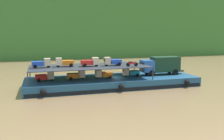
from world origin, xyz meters
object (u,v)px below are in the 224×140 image
object	(u,v)px
covered_lorry	(161,65)
mini_truck_lower_fore	(131,72)
mini_truck_lower_mid	(103,74)
mini_truck_upper_fore	(90,62)
mini_truck_upper_stern	(42,63)
mini_truck_lower_aft	(76,75)
motorcycle_upper_port	(132,64)
mini_truck_upper_mid	(64,62)
cargo_barge	(113,82)
mini_truck_lower_stern	(45,76)
mini_truck_upper_bow	(112,61)

from	to	relation	value
covered_lorry	mini_truck_lower_fore	world-z (taller)	covered_lorry
covered_lorry	mini_truck_lower_fore	bearing A→B (deg)	-177.22
mini_truck_lower_mid	mini_truck_upper_fore	bearing A→B (deg)	-179.40
mini_truck_lower_fore	mini_truck_upper_stern	xyz separation A→B (m)	(-14.19, 0.22, 2.00)
mini_truck_lower_aft	mini_truck_lower_mid	world-z (taller)	same
mini_truck_lower_aft	motorcycle_upper_port	size ratio (longest dim) A/B	1.45
mini_truck_lower_mid	motorcycle_upper_port	distance (m)	4.85
mini_truck_lower_aft	mini_truck_upper_stern	distance (m)	5.50
covered_lorry	mini_truck_upper_mid	distance (m)	16.58
mini_truck_upper_mid	mini_truck_upper_fore	distance (m)	3.96
mini_truck_upper_mid	covered_lorry	bearing A→B (deg)	-0.34
mini_truck_lower_mid	mini_truck_upper_mid	size ratio (longest dim) A/B	1.00
mini_truck_lower_aft	mini_truck_upper_mid	distance (m)	2.69
mini_truck_lower_mid	mini_truck_upper_mid	world-z (taller)	mini_truck_upper_mid
mini_truck_upper_stern	mini_truck_upper_mid	bearing A→B (deg)	2.66
cargo_barge	mini_truck_lower_stern	size ratio (longest dim) A/B	9.95
cargo_barge	motorcycle_upper_port	bearing A→B (deg)	-43.45
mini_truck_upper_stern	mini_truck_upper_fore	xyz separation A→B (m)	(7.27, -0.62, 0.00)
covered_lorry	motorcycle_upper_port	world-z (taller)	covered_lorry
covered_lorry	motorcycle_upper_port	xyz separation A→B (m)	(-6.41, -2.51, 0.74)
mini_truck_lower_mid	motorcycle_upper_port	size ratio (longest dim) A/B	1.46
mini_truck_lower_fore	mini_truck_upper_mid	world-z (taller)	mini_truck_upper_mid
cargo_barge	mini_truck_upper_fore	bearing A→B (deg)	-172.82
cargo_barge	covered_lorry	xyz separation A→B (m)	(8.86, 0.20, 2.44)
mini_truck_upper_mid	mini_truck_upper_bow	distance (m)	7.49
mini_truck_upper_stern	mini_truck_upper_mid	world-z (taller)	same
mini_truck_lower_fore	mini_truck_upper_fore	distance (m)	7.21
mini_truck_lower_stern	mini_truck_upper_mid	world-z (taller)	mini_truck_upper_mid
mini_truck_lower_stern	mini_truck_lower_fore	world-z (taller)	same
mini_truck_lower_aft	mini_truck_upper_bow	bearing A→B (deg)	-4.73
mini_truck_lower_stern	mini_truck_upper_bow	size ratio (longest dim) A/B	1.00
cargo_barge	covered_lorry	bearing A→B (deg)	1.28
mini_truck_lower_fore	mini_truck_upper_bow	distance (m)	3.97
mini_truck_lower_fore	mini_truck_upper_fore	size ratio (longest dim) A/B	1.02
mini_truck_lower_fore	motorcycle_upper_port	size ratio (longest dim) A/B	1.47
mini_truck_lower_stern	mini_truck_lower_fore	size ratio (longest dim) A/B	1.00
covered_lorry	mini_truck_lower_fore	size ratio (longest dim) A/B	2.82
cargo_barge	mini_truck_upper_mid	xyz separation A→B (m)	(-7.69, 0.30, 3.44)
mini_truck_lower_mid	mini_truck_upper_bow	xyz separation A→B (m)	(1.42, -0.22, 2.00)
mini_truck_upper_fore	covered_lorry	bearing A→B (deg)	3.07
mini_truck_lower_mid	mini_truck_upper_stern	world-z (taller)	mini_truck_upper_stern
mini_truck_lower_aft	mini_truck_lower_fore	world-z (taller)	same
covered_lorry	mini_truck_lower_stern	bearing A→B (deg)	-179.26
motorcycle_upper_port	covered_lorry	bearing A→B (deg)	21.39
mini_truck_lower_stern	mini_truck_lower_mid	xyz separation A→B (m)	(8.98, -0.41, 0.00)
mini_truck_upper_mid	cargo_barge	bearing A→B (deg)	-2.21
mini_truck_upper_fore	mini_truck_lower_mid	bearing A→B (deg)	0.60
mini_truck_lower_fore	mini_truck_lower_stern	bearing A→B (deg)	179.88
mini_truck_lower_mid	mini_truck_upper_stern	size ratio (longest dim) A/B	1.00
mini_truck_upper_fore	mini_truck_upper_bow	size ratio (longest dim) A/B	0.99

